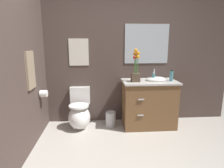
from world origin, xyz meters
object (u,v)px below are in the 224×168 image
at_px(toilet, 80,114).
at_px(vanity_cabinet, 149,103).
at_px(trash_bin, 111,119).
at_px(hanging_towel, 30,70).
at_px(wall_poster, 79,52).
at_px(wall_mirror, 147,44).
at_px(toilet_paper_roll, 44,94).
at_px(flower_vase, 136,70).
at_px(lotion_bottle, 171,76).
at_px(soap_bottle, 154,77).

height_order(toilet, vanity_cabinet, vanity_cabinet).
relative_size(toilet, trash_bin, 2.54).
bearing_deg(vanity_cabinet, hanging_towel, -164.25).
distance_m(wall_poster, wall_mirror, 1.23).
bearing_deg(toilet, toilet_paper_roll, -159.82).
bearing_deg(flower_vase, toilet_paper_roll, -175.43).
xyz_separation_m(vanity_cabinet, lotion_bottle, (0.35, -0.06, 0.49)).
bearing_deg(wall_poster, flower_vase, -19.58).
height_order(trash_bin, wall_poster, wall_poster).
xyz_separation_m(toilet, hanging_towel, (-0.59, -0.54, 0.86)).
height_order(toilet, wall_poster, wall_poster).
xyz_separation_m(trash_bin, wall_mirror, (0.68, 0.28, 1.31)).
relative_size(wall_mirror, toilet_paper_roll, 7.27).
bearing_deg(wall_poster, wall_mirror, 0.00).
bearing_deg(wall_mirror, soap_bottle, -79.41).
height_order(trash_bin, wall_mirror, wall_mirror).
xyz_separation_m(soap_bottle, toilet_paper_roll, (-1.82, -0.15, -0.22)).
bearing_deg(toilet_paper_roll, toilet, 20.18).
height_order(wall_mirror, hanging_towel, wall_mirror).
bearing_deg(flower_vase, soap_bottle, 4.77).
distance_m(hanging_towel, toilet_paper_roll, 0.55).
bearing_deg(flower_vase, trash_bin, 171.63).
bearing_deg(flower_vase, toilet, 175.49).
height_order(vanity_cabinet, hanging_towel, hanging_towel).
distance_m(trash_bin, wall_mirror, 1.50).
bearing_deg(vanity_cabinet, toilet, 178.77).
xyz_separation_m(lotion_bottle, wall_mirror, (-0.36, 0.36, 0.53)).
relative_size(toilet, soap_bottle, 4.42).
xyz_separation_m(flower_vase, lotion_bottle, (0.62, -0.01, -0.10)).
bearing_deg(lotion_bottle, hanging_towel, -168.30).
bearing_deg(wall_poster, toilet, -90.00).
bearing_deg(toilet, soap_bottle, -2.22).
distance_m(soap_bottle, lotion_bottle, 0.30).
height_order(lotion_bottle, wall_mirror, wall_mirror).
distance_m(vanity_cabinet, flower_vase, 0.65).
bearing_deg(vanity_cabinet, toilet_paper_roll, -174.49).
distance_m(flower_vase, toilet_paper_roll, 1.54).
height_order(flower_vase, wall_mirror, wall_mirror).
relative_size(vanity_cabinet, trash_bin, 3.71).
bearing_deg(vanity_cabinet, trash_bin, 179.03).
height_order(hanging_towel, toilet_paper_roll, hanging_towel).
xyz_separation_m(wall_poster, wall_mirror, (1.23, 0.00, 0.14)).
relative_size(flower_vase, soap_bottle, 3.53).
bearing_deg(toilet, flower_vase, -4.51).
bearing_deg(wall_mirror, flower_vase, -126.94).
height_order(vanity_cabinet, toilet_paper_roll, vanity_cabinet).
height_order(vanity_cabinet, wall_mirror, wall_mirror).
height_order(toilet, trash_bin, toilet).
xyz_separation_m(lotion_bottle, wall_poster, (-1.58, 0.36, 0.39)).
height_order(soap_bottle, toilet_paper_roll, soap_bottle).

